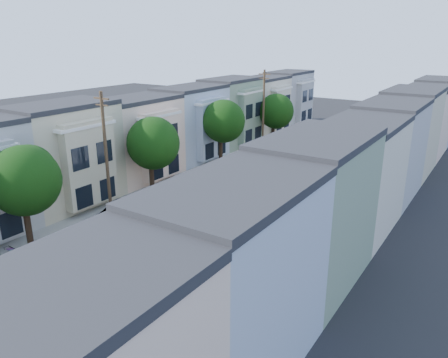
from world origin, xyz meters
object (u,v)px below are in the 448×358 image
at_px(parked_left_d, 201,177).
at_px(parked_right_d, 352,154).
at_px(tree_b, 24,181).
at_px(tree_d, 223,121).
at_px(lead_sedan, 277,185).
at_px(tree_far_r, 372,128).
at_px(utility_pole_near, 106,155).
at_px(parked_left_c, 120,212).
at_px(parked_right_b, 195,263).
at_px(fedex_truck, 220,200).
at_px(parked_right_c, 321,175).
at_px(utility_pole_far, 263,110).
at_px(parked_right_a, 98,331).
at_px(tree_e, 276,111).
at_px(tree_c, 152,143).

height_order(parked_left_d, parked_right_d, parked_left_d).
relative_size(tree_b, tree_d, 0.98).
bearing_deg(tree_d, lead_sedan, -25.05).
relative_size(tree_far_r, lead_sedan, 1.22).
xyz_separation_m(tree_far_r, utility_pole_near, (-13.19, -27.63, 1.02)).
height_order(parked_left_c, parked_left_d, parked_left_c).
bearing_deg(parked_right_d, parked_right_b, -91.11).
distance_m(fedex_truck, parked_left_d, 9.30).
distance_m(tree_d, fedex_truck, 15.27).
bearing_deg(tree_b, tree_d, 90.00).
bearing_deg(parked_right_b, parked_right_c, 95.85).
xyz_separation_m(utility_pole_far, parked_right_c, (11.20, -8.27, -4.40)).
xyz_separation_m(tree_d, lead_sedan, (8.84, -4.13, -4.51)).
xyz_separation_m(tree_far_r, utility_pole_far, (-13.19, -1.63, 1.02)).
xyz_separation_m(utility_pole_far, parked_right_a, (11.20, -37.23, -4.54)).
height_order(tree_e, parked_right_a, tree_e).
bearing_deg(tree_c, utility_pole_near, -89.98).
height_order(tree_b, lead_sedan, tree_b).
bearing_deg(tree_far_r, lead_sedan, -106.10).
relative_size(tree_b, parked_right_c, 1.61).
distance_m(tree_b, parked_right_c, 27.60).
xyz_separation_m(tree_b, parked_right_b, (11.20, 3.59, -4.33)).
bearing_deg(parked_right_a, utility_pole_far, 107.49).
bearing_deg(parked_left_d, parked_right_c, 31.84).
height_order(tree_c, tree_far_r, tree_c).
xyz_separation_m(utility_pole_far, parked_left_c, (1.40, -26.36, -4.38)).
xyz_separation_m(parked_left_c, parked_right_a, (9.80, -10.87, -0.15)).
bearing_deg(parked_right_b, lead_sedan, 104.19).
xyz_separation_m(tree_b, tree_c, (-0.00, 12.47, 0.00)).
xyz_separation_m(tree_far_r, parked_right_a, (-1.99, -38.86, -3.51)).
bearing_deg(utility_pole_far, parked_right_b, -69.23).
distance_m(tree_d, utility_pole_far, 9.31).
bearing_deg(tree_e, tree_far_r, -7.74).
distance_m(lead_sedan, parked_right_a, 23.90).
bearing_deg(fedex_truck, utility_pole_near, -156.15).
xyz_separation_m(parked_left_d, parked_right_d, (9.80, 16.80, -0.02)).
xyz_separation_m(fedex_truck, lead_sedan, (0.87, 8.43, -1.09)).
height_order(utility_pole_far, parked_right_c, utility_pole_far).
bearing_deg(fedex_truck, parked_left_c, -149.20).
bearing_deg(fedex_truck, tree_b, -128.83).
relative_size(tree_e, parked_left_c, 1.50).
bearing_deg(lead_sedan, parked_right_d, 87.52).
height_order(utility_pole_far, parked_left_d, utility_pole_far).
bearing_deg(parked_right_c, parked_right_a, -94.35).
xyz_separation_m(utility_pole_near, parked_right_b, (11.20, -3.53, -4.43)).
xyz_separation_m(utility_pole_far, fedex_truck, (7.97, -21.88, -3.36)).
distance_m(tree_far_r, parked_right_c, 10.65).
height_order(tree_far_r, parked_right_b, tree_far_r).
bearing_deg(parked_left_d, utility_pole_far, 91.07).
height_order(tree_d, fedex_truck, tree_d).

